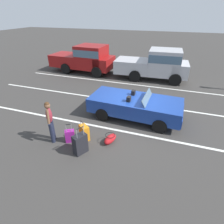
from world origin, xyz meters
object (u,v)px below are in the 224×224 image
at_px(duffel_bag, 110,139).
at_px(traveler_person, 50,120).
at_px(parked_pickup_truck_far, 86,58).
at_px(convertible_car, 139,106).
at_px(parked_pickup_truck_near, 157,64).
at_px(suitcase_small_carryon, 70,136).
at_px(suitcase_large_black, 80,144).
at_px(suitcase_medium_bright, 84,133).

distance_m(duffel_bag, traveler_person, 2.32).
distance_m(traveler_person, parked_pickup_truck_far, 8.71).
bearing_deg(convertible_car, traveler_person, -132.92).
height_order(traveler_person, parked_pickup_truck_near, parked_pickup_truck_near).
bearing_deg(suitcase_small_carryon, suitcase_large_black, -151.45).
xyz_separation_m(duffel_bag, parked_pickup_truck_near, (0.74, 7.80, 0.95)).
bearing_deg(parked_pickup_truck_far, parked_pickup_truck_near, 3.33).
height_order(duffel_bag, parked_pickup_truck_near, parked_pickup_truck_near).
bearing_deg(convertible_car, duffel_bag, -104.65).
distance_m(suitcase_large_black, duffel_bag, 1.19).
xyz_separation_m(duffel_bag, traveler_person, (-2.11, -0.59, 0.77)).
distance_m(suitcase_small_carryon, duffel_bag, 1.53).
relative_size(suitcase_medium_bright, suitcase_small_carryon, 1.01).
distance_m(convertible_car, parked_pickup_truck_near, 5.69).
bearing_deg(traveler_person, suitcase_medium_bright, -6.98).
relative_size(suitcase_small_carryon, traveler_person, 0.50).
bearing_deg(parked_pickup_truck_near, parked_pickup_truck_far, 178.41).
xyz_separation_m(suitcase_small_carryon, parked_pickup_truck_near, (2.20, 8.24, 0.85)).
distance_m(suitcase_small_carryon, traveler_person, 0.95).
height_order(suitcase_medium_bright, parked_pickup_truck_near, parked_pickup_truck_near).
relative_size(suitcase_small_carryon, duffel_bag, 1.18).
bearing_deg(duffel_bag, suitcase_small_carryon, -163.29).
bearing_deg(convertible_car, parked_pickup_truck_far, 136.13).
relative_size(convertible_car, duffel_bag, 6.04).
bearing_deg(suitcase_small_carryon, convertible_car, -68.61).
bearing_deg(traveler_person, suitcase_small_carryon, -15.15).
relative_size(suitcase_large_black, suitcase_medium_bright, 1.30).
bearing_deg(parked_pickup_truck_far, suitcase_large_black, -63.21).
bearing_deg(duffel_bag, suitcase_large_black, -133.13).
bearing_deg(suitcase_medium_bright, parked_pickup_truck_near, 20.93).
height_order(suitcase_medium_bright, parked_pickup_truck_far, parked_pickup_truck_far).
distance_m(parked_pickup_truck_near, parked_pickup_truck_far, 5.42).
bearing_deg(convertible_car, parked_pickup_truck_near, 91.57).
height_order(traveler_person, parked_pickup_truck_far, parked_pickup_truck_far).
distance_m(suitcase_large_black, parked_pickup_truck_far, 9.44).
relative_size(duffel_bag, traveler_person, 0.42).
xyz_separation_m(suitcase_medium_bright, parked_pickup_truck_near, (1.73, 7.95, 0.80)).
bearing_deg(parked_pickup_truck_far, traveler_person, -70.34).
distance_m(suitcase_medium_bright, parked_pickup_truck_far, 8.73).
xyz_separation_m(convertible_car, suitcase_medium_bright, (-1.65, -2.29, -0.28)).
bearing_deg(convertible_car, suitcase_large_black, -113.57).
bearing_deg(suitcase_large_black, parked_pickup_truck_near, -72.65).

